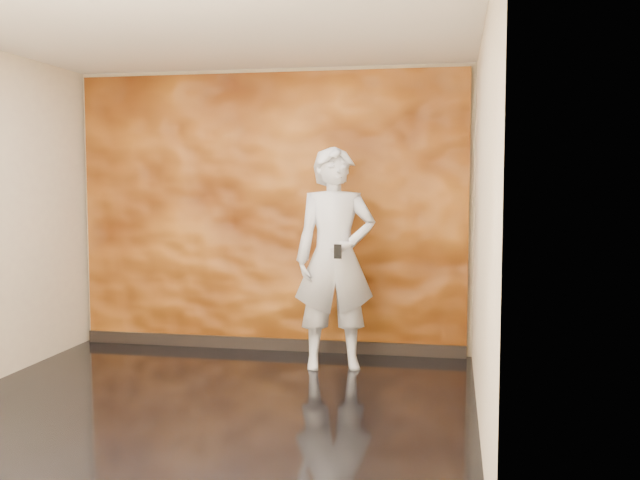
{
  "coord_description": "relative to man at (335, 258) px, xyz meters",
  "views": [
    {
      "loc": [
        1.81,
        -4.92,
        1.68
      ],
      "look_at": [
        0.69,
        1.03,
        1.19
      ],
      "focal_mm": 40.0,
      "sensor_mm": 36.0,
      "label": 1
    }
  ],
  "objects": [
    {
      "name": "feature_wall",
      "position": [
        -0.76,
        0.59,
        0.38
      ],
      "size": [
        3.9,
        0.06,
        2.75
      ],
      "primitive_type": "cube",
      "color": "#C26D1F",
      "rests_on": "ground"
    },
    {
      "name": "baseboard",
      "position": [
        -0.76,
        0.55,
        -0.94
      ],
      "size": [
        3.9,
        0.04,
        0.12
      ],
      "primitive_type": "cube",
      "color": "black",
      "rests_on": "ground"
    },
    {
      "name": "phone",
      "position": [
        0.07,
        -0.29,
        0.09
      ],
      "size": [
        0.07,
        0.03,
        0.12
      ],
      "primitive_type": "cube",
      "rotation": [
        0.0,
        0.0,
        -0.21
      ],
      "color": "black",
      "rests_on": "man"
    },
    {
      "name": "room",
      "position": [
        -0.76,
        -1.37,
        0.4
      ],
      "size": [
        4.02,
        4.02,
        2.81
      ],
      "color": "black",
      "rests_on": "ground"
    },
    {
      "name": "man",
      "position": [
        0.0,
        0.0,
        0.0
      ],
      "size": [
        0.82,
        0.64,
        2.0
      ],
      "primitive_type": "imported",
      "rotation": [
        0.0,
        0.0,
        0.25
      ],
      "color": "#A4A8B3",
      "rests_on": "ground"
    }
  ]
}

